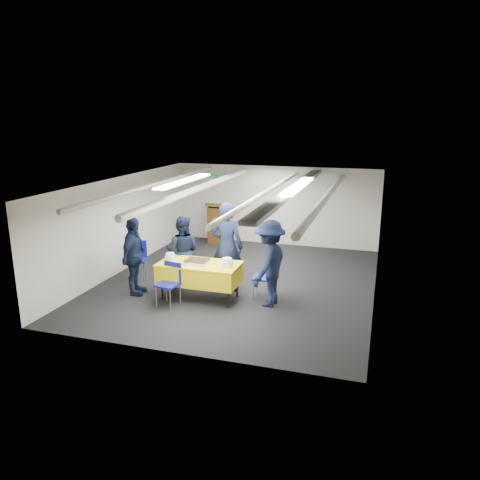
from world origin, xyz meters
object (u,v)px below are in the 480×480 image
Objects in this scene: sheet_cake at (197,261)px; podium at (218,223)px; sailor_c at (134,256)px; chair_left at (138,256)px; chair_near at (170,279)px; sailor_b at (182,251)px; sailor_a at (227,247)px; chair_right at (268,274)px; sailor_d at (269,263)px; serving_table at (200,273)px.

podium is at bearing 104.20° from sheet_cake.
podium is 4.44m from sailor_c.
sailor_c is (0.47, -0.97, 0.30)m from chair_left.
sailor_c reaches higher than chair_near.
sailor_b is at bearing 101.42° from chair_near.
sailor_a is 1.97m from sailor_c.
chair_right is (2.46, -3.84, -0.08)m from podium.
sheet_cake is 0.28× the size of sailor_d.
chair_near reaches higher than sheet_cake.
sailor_b is (-0.23, 1.12, 0.26)m from chair_near.
podium is (-1.12, 4.25, 0.05)m from serving_table.
sailor_b is at bearing 173.37° from chair_right.
chair_right is at bearing -151.06° from sailor_d.
sailor_a is at bearing -67.41° from podium.
chair_near is at bearing 53.72° from sailor_a.
chair_left is 0.50× the size of sailor_d.
sailor_d is (3.33, -0.69, 0.34)m from chair_left.
serving_table is 0.96× the size of sailor_d.
sailor_b reaches higher than podium.
sailor_b reaches higher than chair_near.
sailor_a is at bearing 59.03° from sheet_cake.
serving_table is at bearing 29.34° from sheet_cake.
sailor_b is 1.11m from sailor_c.
sailor_c is (-1.41, -0.17, 0.28)m from serving_table.
chair_right and chair_left have the same top height.
sailor_c is (-0.74, -0.82, 0.04)m from sailor_b.
chair_near is 1.06m from sailor_c.
sailor_d reaches higher than serving_table.
sheet_cake is 0.82m from sailor_a.
sailor_d is (2.86, 0.28, 0.04)m from sailor_c.
serving_table is 1.92× the size of chair_right.
sheet_cake is at bearing 58.22° from sailor_a.
sailor_b is at bearing 133.19° from sheet_cake.
chair_right is at bearing -6.78° from chair_left.
sailor_d is (2.12, -0.54, 0.08)m from sailor_b.
sailor_b is (-1.04, -0.02, -0.18)m from sailor_a.
chair_near reaches higher than serving_table.
sailor_b is at bearing -82.82° from podium.
sailor_a reaches higher than chair_near.
serving_table is 4.40m from podium.
podium is at bearing -10.69° from sailor_c.
chair_near is (-0.44, -0.48, -0.03)m from serving_table.
podium is 3.90m from sailor_a.
chair_near is 0.50× the size of sailor_d.
chair_right is 0.45× the size of sailor_a.
sailor_a reaches higher than chair_left.
serving_table is 0.26m from sheet_cake.
sailor_b is at bearing -94.86° from sailor_d.
sailor_a reaches higher than serving_table.
sailor_a is 1.05m from sailor_b.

